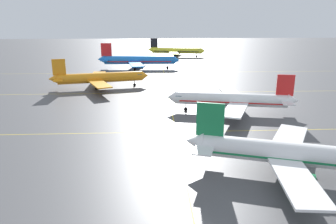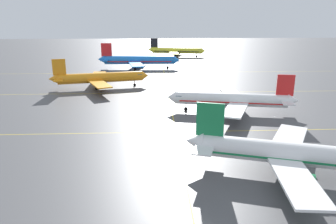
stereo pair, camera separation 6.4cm
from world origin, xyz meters
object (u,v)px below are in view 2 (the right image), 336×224
object	(u,v)px
airliner_front_gate	(296,154)
airliner_far_right_stand	(176,51)
airliner_second_row	(232,100)
airliner_third_row	(100,78)
airliner_far_left_stand	(138,60)

from	to	relation	value
airliner_front_gate	airliner_far_right_stand	world-z (taller)	airliner_front_gate
airliner_second_row	airliner_third_row	xyz separation A→B (m)	(-41.17, 32.47, -0.01)
airliner_second_row	airliner_far_left_stand	bearing A→B (deg)	111.36
airliner_second_row	airliner_third_row	size ratio (longest dim) A/B	1.00
airliner_front_gate	airliner_third_row	xyz separation A→B (m)	(-43.43, 69.45, -0.32)
airliner_third_row	airliner_far_left_stand	bearing A→B (deg)	72.90
airliner_front_gate	airliner_third_row	bearing A→B (deg)	122.02
airliner_front_gate	airliner_third_row	world-z (taller)	airliner_front_gate
airliner_third_row	airliner_far_right_stand	bearing A→B (deg)	67.88
airliner_front_gate	airliner_far_right_stand	bearing A→B (deg)	93.65
airliner_far_left_stand	airliner_far_right_stand	xyz separation A→B (m)	(21.17, 42.18, -0.48)
airliner_far_right_stand	airliner_front_gate	bearing A→B (deg)	-86.35
airliner_third_row	airliner_far_right_stand	world-z (taller)	airliner_third_row
airliner_front_gate	airliner_far_left_stand	distance (m)	114.46
airliner_third_row	airliner_front_gate	bearing A→B (deg)	-57.98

